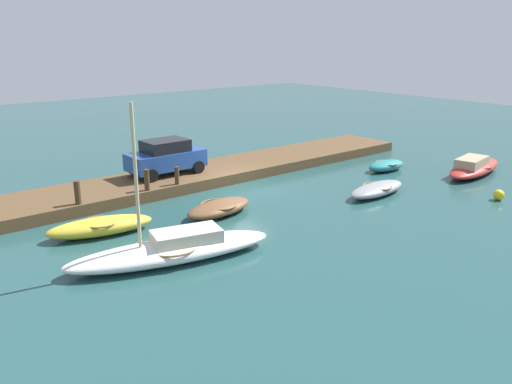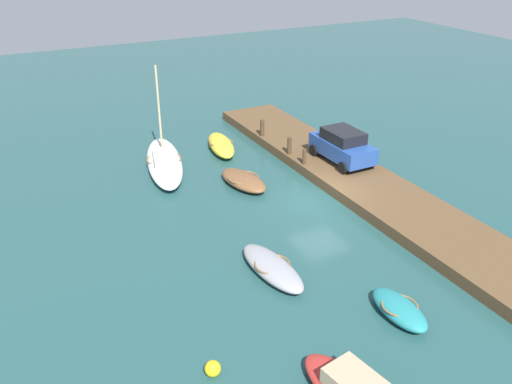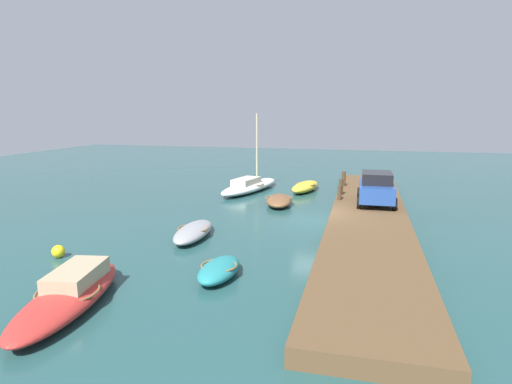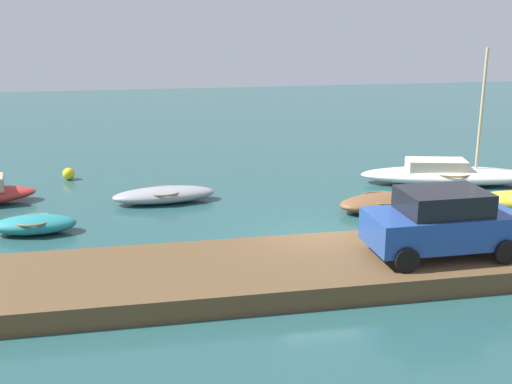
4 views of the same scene
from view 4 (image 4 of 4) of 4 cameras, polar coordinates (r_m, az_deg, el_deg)
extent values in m
plane|color=#234C4C|center=(19.35, 5.55, -4.54)|extent=(84.00, 84.00, 0.00)
cube|color=brown|center=(17.00, 7.99, -6.59)|extent=(26.44, 3.78, 0.54)
ellipsoid|color=teal|center=(21.11, -19.39, -2.80)|extent=(2.62, 1.29, 0.59)
torus|color=olive|center=(21.07, -19.43, -2.38)|extent=(1.31, 1.31, 0.07)
ellipsoid|color=white|center=(26.89, 17.09, 1.42)|extent=(7.43, 3.50, 0.69)
torus|color=olive|center=(26.85, 17.12, 1.81)|extent=(2.32, 2.32, 0.07)
cube|color=beige|center=(26.66, 16.00, 2.35)|extent=(2.54, 1.70, 0.46)
cylinder|color=#C6B284|center=(26.67, 19.73, 6.92)|extent=(0.12, 0.12, 4.91)
ellipsoid|color=#939399|center=(23.43, -8.31, -0.25)|extent=(3.84, 1.58, 0.57)
torus|color=olive|center=(23.39, -8.33, 0.12)|extent=(1.49, 1.49, 0.07)
ellipsoid|color=brown|center=(22.69, 11.40, -0.91)|extent=(3.50, 1.99, 0.59)
torus|color=olive|center=(22.65, 11.43, -0.52)|extent=(1.81, 1.81, 0.07)
cylinder|color=#47331E|center=(19.34, 15.18, -2.01)|extent=(0.21, 0.21, 0.85)
cylinder|color=#47331E|center=(20.05, 19.27, -1.53)|extent=(0.24, 0.24, 0.98)
cube|color=#234793|center=(17.27, 16.37, -3.12)|extent=(3.90, 1.86, 0.86)
cube|color=black|center=(17.06, 16.56, -0.81)|extent=(2.19, 1.62, 0.60)
cylinder|color=black|center=(18.80, 18.67, -3.16)|extent=(0.64, 0.23, 0.64)
cylinder|color=black|center=(17.36, 21.63, -5.02)|extent=(0.64, 0.23, 0.64)
cylinder|color=black|center=(17.62, 10.99, -3.86)|extent=(0.64, 0.23, 0.64)
cylinder|color=black|center=(16.07, 13.44, -5.96)|extent=(0.64, 0.23, 0.64)
sphere|color=yellow|center=(27.54, -16.59, 1.59)|extent=(0.50, 0.50, 0.50)
camera|label=1|loc=(43.14, 18.68, 16.05)|focal=37.25mm
camera|label=2|loc=(34.51, -38.18, 21.86)|focal=37.90mm
camera|label=3|loc=(22.45, -58.54, 5.67)|focal=30.08mm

